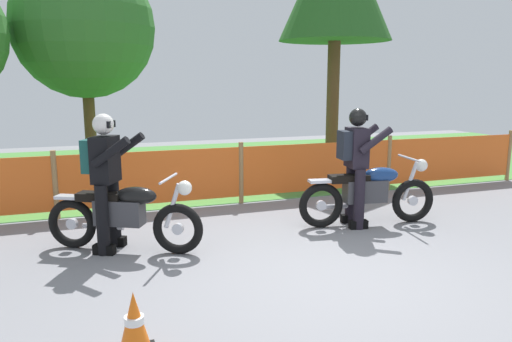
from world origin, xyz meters
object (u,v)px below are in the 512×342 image
at_px(motorcycle_lead, 369,193).
at_px(rider_trailing, 105,175).
at_px(motorcycle_trailing, 125,215).
at_px(traffic_cone, 134,325).
at_px(rider_lead, 356,161).

relative_size(motorcycle_lead, rider_trailing, 1.22).
relative_size(motorcycle_trailing, traffic_cone, 3.42).
relative_size(motorcycle_lead, rider_lead, 1.22).
height_order(rider_lead, rider_trailing, same).
bearing_deg(motorcycle_lead, traffic_cone, -137.74).
xyz_separation_m(motorcycle_trailing, rider_trailing, (-0.19, 0.10, 0.49)).
xyz_separation_m(motorcycle_lead, rider_trailing, (-3.62, 0.12, 0.48)).
xyz_separation_m(motorcycle_lead, motorcycle_trailing, (-3.43, 0.02, -0.02)).
bearing_deg(traffic_cone, rider_trailing, 91.58).
height_order(motorcycle_lead, traffic_cone, motorcycle_lead).
distance_m(motorcycle_lead, rider_lead, 0.53).
height_order(rider_trailing, traffic_cone, rider_trailing).
distance_m(motorcycle_lead, rider_trailing, 3.65).
distance_m(rider_lead, traffic_cone, 4.19).
xyz_separation_m(motorcycle_lead, traffic_cone, (-3.55, -2.43, -0.22)).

